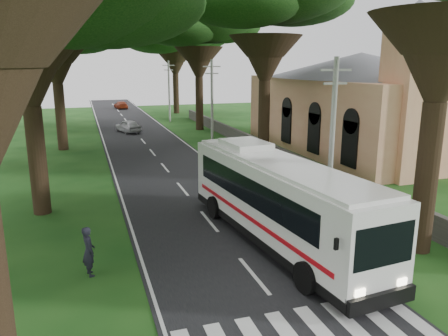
{
  "coord_description": "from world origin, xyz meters",
  "views": [
    {
      "loc": [
        -5.63,
        -11.75,
        7.72
      ],
      "look_at": [
        1.42,
        9.97,
        2.2
      ],
      "focal_mm": 35.0,
      "sensor_mm": 36.0,
      "label": 1
    }
  ],
  "objects_px": {
    "pole_near": "(332,140)",
    "coach_bus": "(277,199)",
    "pole_mid": "(212,103)",
    "distant_car_c": "(121,105)",
    "church": "(360,95)",
    "pole_far": "(169,90)",
    "distant_car_a": "(128,126)",
    "pedestrian": "(89,251)"
  },
  "relations": [
    {
      "from": "pole_mid",
      "to": "pedestrian",
      "type": "bearing_deg",
      "value": -117.12
    },
    {
      "from": "church",
      "to": "distant_car_a",
      "type": "xyz_separation_m",
      "value": [
        -18.66,
        16.81,
        -4.16
      ]
    },
    {
      "from": "pole_mid",
      "to": "distant_car_a",
      "type": "distance_m",
      "value": 14.29
    },
    {
      "from": "distant_car_a",
      "to": "pedestrian",
      "type": "bearing_deg",
      "value": 63.26
    },
    {
      "from": "pole_mid",
      "to": "pedestrian",
      "type": "height_order",
      "value": "pole_mid"
    },
    {
      "from": "distant_car_c",
      "to": "pole_mid",
      "type": "bearing_deg",
      "value": 90.43
    },
    {
      "from": "pole_mid",
      "to": "distant_car_c",
      "type": "height_order",
      "value": "pole_mid"
    },
    {
      "from": "pole_near",
      "to": "distant_car_c",
      "type": "height_order",
      "value": "pole_near"
    },
    {
      "from": "distant_car_c",
      "to": "pedestrian",
      "type": "distance_m",
      "value": 61.81
    },
    {
      "from": "pole_far",
      "to": "coach_bus",
      "type": "distance_m",
      "value": 41.53
    },
    {
      "from": "coach_bus",
      "to": "distant_car_c",
      "type": "bearing_deg",
      "value": 85.39
    },
    {
      "from": "church",
      "to": "pole_far",
      "type": "relative_size",
      "value": 3.0
    },
    {
      "from": "coach_bus",
      "to": "distant_car_c",
      "type": "height_order",
      "value": "coach_bus"
    },
    {
      "from": "pole_mid",
      "to": "coach_bus",
      "type": "bearing_deg",
      "value": -99.03
    },
    {
      "from": "pole_mid",
      "to": "pole_far",
      "type": "bearing_deg",
      "value": 90.0
    },
    {
      "from": "coach_bus",
      "to": "pedestrian",
      "type": "bearing_deg",
      "value": 179.11
    },
    {
      "from": "pole_near",
      "to": "coach_bus",
      "type": "distance_m",
      "value": 4.25
    },
    {
      "from": "distant_car_a",
      "to": "distant_car_c",
      "type": "distance_m",
      "value": 27.13
    },
    {
      "from": "church",
      "to": "distant_car_c",
      "type": "xyz_separation_m",
      "value": [
        -17.06,
        43.9,
        -4.25
      ]
    },
    {
      "from": "pole_near",
      "to": "pole_far",
      "type": "distance_m",
      "value": 40.0
    },
    {
      "from": "pole_far",
      "to": "distant_car_c",
      "type": "xyz_separation_m",
      "value": [
        -4.7,
        19.44,
        -3.52
      ]
    },
    {
      "from": "pole_near",
      "to": "distant_car_c",
      "type": "xyz_separation_m",
      "value": [
        -4.7,
        59.44,
        -3.52
      ]
    },
    {
      "from": "church",
      "to": "pole_mid",
      "type": "relative_size",
      "value": 3.0
    },
    {
      "from": "pole_near",
      "to": "pole_far",
      "type": "xyz_separation_m",
      "value": [
        0.0,
        40.0,
        0.0
      ]
    },
    {
      "from": "pole_near",
      "to": "pedestrian",
      "type": "height_order",
      "value": "pole_near"
    },
    {
      "from": "pole_far",
      "to": "church",
      "type": "bearing_deg",
      "value": -63.18
    },
    {
      "from": "distant_car_a",
      "to": "distant_car_c",
      "type": "height_order",
      "value": "distant_car_a"
    },
    {
      "from": "pole_mid",
      "to": "pole_far",
      "type": "relative_size",
      "value": 1.0
    },
    {
      "from": "distant_car_c",
      "to": "pedestrian",
      "type": "xyz_separation_m",
      "value": [
        -6.58,
        -61.46,
        0.3
      ]
    },
    {
      "from": "distant_car_c",
      "to": "pole_near",
      "type": "bearing_deg",
      "value": 88.15
    },
    {
      "from": "pole_near",
      "to": "pole_mid",
      "type": "relative_size",
      "value": 1.0
    },
    {
      "from": "pole_near",
      "to": "pole_far",
      "type": "relative_size",
      "value": 1.0
    },
    {
      "from": "pole_far",
      "to": "pole_near",
      "type": "bearing_deg",
      "value": -90.0
    },
    {
      "from": "pedestrian",
      "to": "pole_near",
      "type": "bearing_deg",
      "value": -94.92
    },
    {
      "from": "coach_bus",
      "to": "distant_car_a",
      "type": "distance_m",
      "value": 33.84
    },
    {
      "from": "pole_far",
      "to": "pedestrian",
      "type": "relative_size",
      "value": 4.19
    },
    {
      "from": "coach_bus",
      "to": "distant_car_a",
      "type": "bearing_deg",
      "value": 89.09
    },
    {
      "from": "church",
      "to": "pole_mid",
      "type": "distance_m",
      "value": 13.16
    },
    {
      "from": "distant_car_a",
      "to": "pedestrian",
      "type": "height_order",
      "value": "pedestrian"
    },
    {
      "from": "pole_mid",
      "to": "pole_far",
      "type": "distance_m",
      "value": 20.0
    },
    {
      "from": "church",
      "to": "pole_far",
      "type": "distance_m",
      "value": 27.41
    },
    {
      "from": "distant_car_a",
      "to": "pole_mid",
      "type": "bearing_deg",
      "value": 98.51
    }
  ]
}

